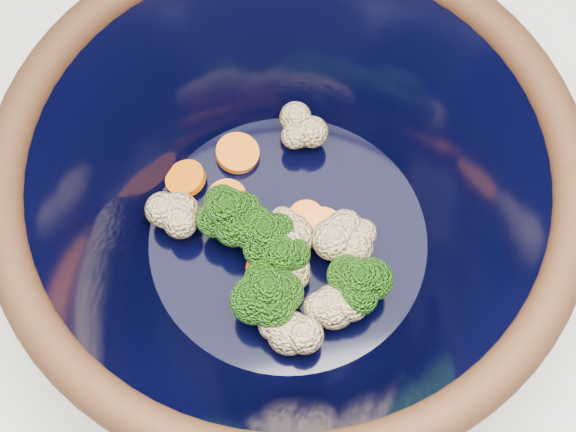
# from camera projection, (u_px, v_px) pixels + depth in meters

# --- Properties ---
(counter) EXTENTS (1.20, 1.20, 0.90)m
(counter) POSITION_uv_depth(u_px,v_px,m) (241.00, 381.00, 1.03)
(counter) COLOR silver
(counter) RESTS_ON ground
(mixing_bowl) EXTENTS (0.43, 0.43, 0.16)m
(mixing_bowl) POSITION_uv_depth(u_px,v_px,m) (288.00, 206.00, 0.53)
(mixing_bowl) COLOR black
(mixing_bowl) RESTS_ON counter
(vegetable_pile) EXTENTS (0.15, 0.18, 0.06)m
(vegetable_pile) POSITION_uv_depth(u_px,v_px,m) (281.00, 249.00, 0.55)
(vegetable_pile) COLOR #608442
(vegetable_pile) RESTS_ON mixing_bowl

